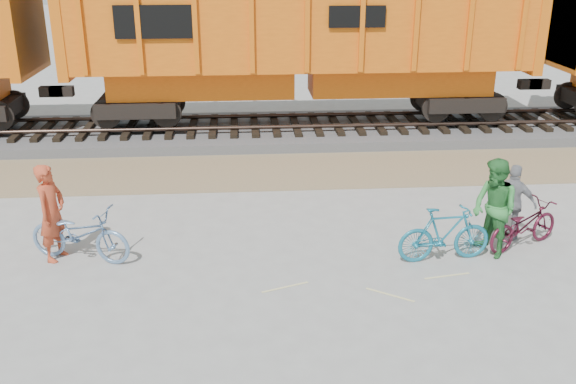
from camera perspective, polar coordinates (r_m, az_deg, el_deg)
name	(u,v)px	position (r m, az deg, el deg)	size (l,w,h in m)	color
ground	(335,265)	(12.32, 4.17, -6.46)	(120.00, 120.00, 0.00)	#9E9E99
gravel_strip	(306,170)	(17.34, 1.61, 1.94)	(120.00, 3.00, 0.02)	#99855F
ballast_bed	(295,131)	(20.63, 0.65, 5.47)	(120.00, 4.00, 0.30)	slate
track	(295,121)	(20.54, 0.65, 6.34)	(120.00, 2.60, 0.24)	black
hopper_car_center	(302,40)	(20.07, 1.22, 13.36)	(14.00, 3.13, 4.65)	black
bicycle_blue	(80,234)	(12.88, -18.03, -3.56)	(0.72, 2.06, 1.08)	#6487B1
bicycle_teal	(445,234)	(12.58, 13.75, -3.66)	(0.52, 1.83, 1.10)	#1B728D
bicycle_maroon	(524,225)	(13.62, 20.21, -2.77)	(0.64, 1.83, 0.96)	#4C1224
person_solo	(52,213)	(12.94, -20.28, -1.73)	(0.70, 0.46, 1.91)	#B84124
person_man	(494,208)	(12.92, 17.88, -1.39)	(0.94, 0.74, 1.94)	#307B37
person_woman	(513,203)	(13.80, 19.34, -0.90)	(0.94, 0.39, 1.61)	gray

